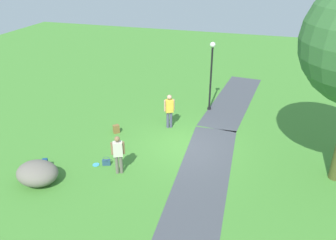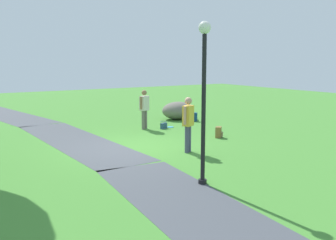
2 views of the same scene
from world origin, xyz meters
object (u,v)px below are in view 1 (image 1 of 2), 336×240
frisbee_on_grass (96,165)px  lamp_post (211,69)px  spare_backpack_on_lawn (116,129)px  woman_with_handbag (118,152)px  handbag_on_grass (106,162)px  backpack_by_boulder (45,164)px  lawn_boulder (37,173)px  man_near_boulder (169,109)px

frisbee_on_grass → lamp_post: bearing=153.2°
lamp_post → spare_backpack_on_lawn: 5.81m
woman_with_handbag → frisbee_on_grass: woman_with_handbag is taller
handbag_on_grass → frisbee_on_grass: (0.12, -0.41, -0.13)m
backpack_by_boulder → handbag_on_grass: bearing=112.7°
handbag_on_grass → lawn_boulder: bearing=-46.7°
handbag_on_grass → spare_backpack_on_lawn: size_ratio=0.87×
lawn_boulder → handbag_on_grass: lawn_boulder is taller
woman_with_handbag → handbag_on_grass: (-0.34, -0.73, -0.79)m
backpack_by_boulder → lamp_post: bearing=145.3°
lamp_post → woman_with_handbag: size_ratio=2.28×
woman_with_handbag → lamp_post: bearing=162.0°
lamp_post → backpack_by_boulder: (7.50, -5.19, -2.08)m
lawn_boulder → woman_with_handbag: bearing=118.9°
lawn_boulder → woman_with_handbag: 3.04m
lawn_boulder → spare_backpack_on_lawn: 4.58m
lamp_post → lawn_boulder: size_ratio=2.30×
man_near_boulder → spare_backpack_on_lawn: man_near_boulder is taller
lawn_boulder → woman_with_handbag: woman_with_handbag is taller
spare_backpack_on_lawn → frisbee_on_grass: (2.76, 0.36, -0.18)m
lamp_post → spare_backpack_on_lawn: lamp_post is taller
lawn_boulder → frisbee_on_grass: size_ratio=5.93×
handbag_on_grass → spare_backpack_on_lawn: (-2.64, -0.77, 0.05)m
lamp_post → handbag_on_grass: lamp_post is taller
handbag_on_grass → backpack_by_boulder: (0.93, -2.22, 0.05)m
lamp_post → backpack_by_boulder: bearing=-34.7°
man_near_boulder → backpack_by_boulder: bearing=-37.7°
lawn_boulder → man_near_boulder: man_near_boulder is taller
lamp_post → woman_with_handbag: 7.39m
lamp_post → lawn_boulder: lamp_post is taller
lawn_boulder → man_near_boulder: size_ratio=0.94×
man_near_boulder → handbag_on_grass: man_near_boulder is taller
man_near_boulder → handbag_on_grass: (3.88, -1.50, -0.86)m
lawn_boulder → man_near_boulder: (-5.67, 3.40, 0.58)m
lamp_post → woman_with_handbag: bearing=-18.0°
frisbee_on_grass → lawn_boulder: bearing=-41.7°
backpack_by_boulder → frisbee_on_grass: 1.98m
lawn_boulder → spare_backpack_on_lawn: lawn_boulder is taller
lawn_boulder → frisbee_on_grass: bearing=138.3°
woman_with_handbag → man_near_boulder: bearing=169.6°
lamp_post → lawn_boulder: bearing=-30.2°
spare_backpack_on_lawn → handbag_on_grass: bearing=16.2°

